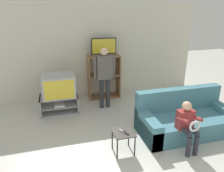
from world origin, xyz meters
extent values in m
cube|color=silver|center=(0.00, 3.97, 1.30)|extent=(6.40, 0.06, 2.60)
cube|color=#A8A8AD|center=(-0.91, 3.07, 0.01)|extent=(0.91, 0.52, 0.02)
cube|color=#A8A8AD|center=(-0.91, 3.07, 0.19)|extent=(0.88, 0.52, 0.02)
cube|color=#A8A8AD|center=(-0.91, 3.07, 0.41)|extent=(0.91, 0.52, 0.02)
cube|color=#A8A8AD|center=(-1.35, 3.07, 0.21)|extent=(0.03, 0.52, 0.42)
cube|color=#A8A8AD|center=(-0.47, 3.07, 0.21)|extent=(0.03, 0.52, 0.42)
cube|color=white|center=(-0.91, 3.00, 0.22)|extent=(0.24, 0.28, 0.05)
cube|color=#B2B2B7|center=(-0.88, 3.08, 0.69)|extent=(0.76, 0.62, 0.53)
cube|color=yellow|center=(-0.88, 2.77, 0.69)|extent=(0.68, 0.01, 0.45)
cube|color=#8E6642|center=(-0.05, 3.69, 0.61)|extent=(0.03, 0.42, 1.22)
cube|color=#8E6642|center=(0.81, 3.69, 0.61)|extent=(0.03, 0.42, 1.22)
cube|color=#8E6642|center=(0.38, 3.69, 0.02)|extent=(0.82, 0.42, 0.03)
cube|color=#8E6642|center=(0.38, 3.69, 0.67)|extent=(0.82, 0.42, 0.03)
cube|color=#8E6642|center=(0.38, 3.69, 1.21)|extent=(0.82, 0.42, 0.03)
cube|color=#9E7A4C|center=(0.23, 3.62, 0.80)|extent=(0.18, 0.04, 0.22)
cube|color=black|center=(0.40, 3.70, 1.24)|extent=(0.24, 0.20, 0.04)
cube|color=black|center=(0.40, 3.70, 1.48)|extent=(0.69, 0.04, 0.44)
cube|color=yellow|center=(0.40, 3.67, 1.48)|extent=(0.64, 0.01, 0.39)
cube|color=#38332D|center=(0.13, 1.12, 0.40)|extent=(0.37, 0.37, 0.02)
cylinder|color=black|center=(-0.03, 0.95, 0.20)|extent=(0.02, 0.02, 0.39)
cylinder|color=black|center=(0.29, 0.95, 0.20)|extent=(0.02, 0.02, 0.39)
cylinder|color=black|center=(-0.03, 1.28, 0.20)|extent=(0.02, 0.02, 0.39)
cylinder|color=black|center=(0.29, 1.28, 0.20)|extent=(0.02, 0.02, 0.39)
cube|color=#232328|center=(0.16, 1.07, 0.42)|extent=(0.08, 0.15, 0.02)
cube|color=gray|center=(0.11, 1.14, 0.42)|extent=(0.11, 0.14, 0.02)
cube|color=teal|center=(1.59, 1.40, 0.19)|extent=(1.95, 0.92, 0.38)
cube|color=teal|center=(1.59, 1.76, 0.62)|extent=(1.95, 0.20, 0.48)
cube|color=teal|center=(0.73, 1.40, 0.25)|extent=(0.22, 0.92, 0.50)
cube|color=teal|center=(2.46, 1.40, 0.25)|extent=(0.22, 0.92, 0.50)
cylinder|color=#2D2D33|center=(0.16, 3.02, 0.39)|extent=(0.11, 0.11, 0.79)
cylinder|color=#2D2D33|center=(0.33, 3.02, 0.39)|extent=(0.11, 0.11, 0.79)
cube|color=#5B5651|center=(0.24, 3.02, 1.08)|extent=(0.38, 0.20, 0.59)
cylinder|color=#5B5651|center=(0.02, 3.02, 1.09)|extent=(0.08, 0.08, 0.56)
cylinder|color=#5B5651|center=(0.47, 3.02, 1.09)|extent=(0.08, 0.08, 0.56)
sphere|color=beige|center=(0.24, 3.02, 1.47)|extent=(0.19, 0.19, 0.19)
cylinder|color=#2D2D38|center=(1.19, 0.70, 0.19)|extent=(0.08, 0.08, 0.38)
cylinder|color=#2D2D38|center=(1.34, 0.70, 0.19)|extent=(0.08, 0.08, 0.38)
cylinder|color=#2D2D38|center=(1.19, 0.85, 0.43)|extent=(0.09, 0.30, 0.09)
cylinder|color=#2D2D38|center=(1.34, 0.85, 0.43)|extent=(0.09, 0.30, 0.09)
cube|color=#993333|center=(1.26, 1.00, 0.57)|extent=(0.30, 0.17, 0.37)
cylinder|color=#993333|center=(1.13, 0.87, 0.64)|extent=(0.06, 0.31, 0.14)
cylinder|color=#993333|center=(1.40, 0.87, 0.64)|extent=(0.06, 0.31, 0.14)
sphere|color=#DBAD89|center=(1.26, 1.00, 0.83)|extent=(0.17, 0.17, 0.17)
torus|color=silver|center=(1.26, 0.71, 0.58)|extent=(0.21, 0.04, 0.21)
camera|label=1|loc=(-0.95, -2.03, 2.52)|focal=35.00mm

